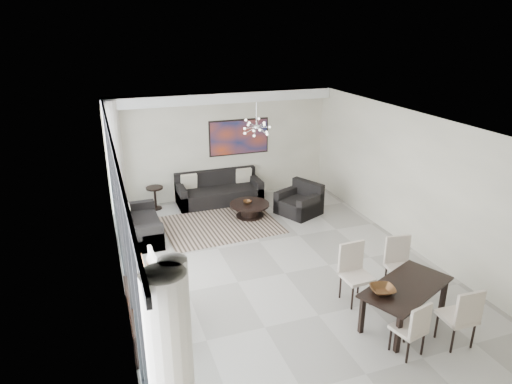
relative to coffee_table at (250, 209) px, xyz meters
name	(u,v)px	position (x,y,z in m)	size (l,w,h in m)	color
room_shell	(309,201)	(0.21, -2.86, 1.25)	(6.00, 9.00, 2.90)	#A8A39B
window_wall	(126,225)	(-3.10, -2.86, 1.27)	(0.37, 8.95, 2.90)	silver
soffit	(222,98)	(-0.25, 1.44, 2.57)	(5.98, 0.40, 0.26)	white
painting	(239,137)	(0.25, 1.61, 1.45)	(1.68, 0.04, 0.98)	#B03B18
chandelier	(256,127)	(0.05, -0.36, 2.15)	(0.66, 0.66, 0.71)	silver
rug	(221,225)	(-0.83, -0.26, -0.19)	(2.68, 2.06, 0.01)	black
coffee_table	(250,209)	(0.00, 0.00, 0.00)	(0.99, 0.99, 0.35)	black
bowl_coffee	(247,202)	(-0.05, 0.03, 0.19)	(0.22, 0.22, 0.07)	brown
sofa_main	(219,192)	(-0.46, 1.22, 0.08)	(2.25, 0.92, 0.82)	black
loveseat	(136,227)	(-2.80, -0.31, 0.08)	(0.92, 1.64, 0.82)	black
armchair	(300,203)	(1.27, -0.23, 0.07)	(1.19, 1.22, 0.79)	black
side_table	(155,194)	(-2.15, 1.29, 0.21)	(0.44, 0.44, 0.60)	black
tv_console	(145,315)	(-3.01, -3.72, 0.07)	(0.49, 1.73, 0.54)	black
television	(152,279)	(-2.85, -3.64, 0.66)	(1.09, 0.14, 0.63)	gray
dining_table	(406,291)	(0.96, -4.90, 0.39)	(1.80, 1.39, 0.67)	black
dining_chair_sw	(414,326)	(0.57, -5.62, 0.32)	(0.49, 0.49, 0.90)	beige
dining_chair_se	(463,314)	(1.36, -5.69, 0.38)	(0.48, 0.48, 1.01)	beige
dining_chair_nw	(354,268)	(0.53, -4.03, 0.41)	(0.50, 0.50, 1.05)	beige
dining_chair_ne	(399,260)	(1.46, -4.03, 0.39)	(0.53, 0.53, 1.02)	beige
bowl_dining	(383,290)	(0.49, -4.93, 0.52)	(0.38, 0.38, 0.09)	brown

